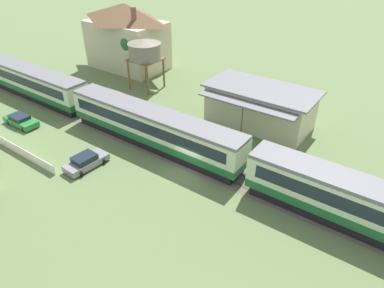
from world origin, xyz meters
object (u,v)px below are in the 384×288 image
(water_tower, at_px, (145,50))
(yard_tree_0, at_px, (130,43))
(parked_car_grey, at_px, (86,161))
(passenger_train, at_px, (154,127))
(parked_car_green, at_px, (21,120))
(station_building, at_px, (260,106))
(station_house_brown_roof, at_px, (127,36))

(water_tower, xyz_separation_m, yard_tree_0, (-5.05, 2.29, -0.36))
(water_tower, distance_m, parked_car_grey, 20.65)
(passenger_train, bearing_deg, parked_car_green, -160.09)
(water_tower, xyz_separation_m, parked_car_grey, (8.41, -18.21, -4.92))
(passenger_train, height_order, station_building, station_building)
(water_tower, bearing_deg, parked_car_green, -105.02)
(passenger_train, relative_size, station_building, 5.30)
(water_tower, bearing_deg, parked_car_grey, -65.21)
(water_tower, bearing_deg, passenger_train, -45.01)
(parked_car_green, bearing_deg, station_building, 34.76)
(station_building, bearing_deg, station_house_brown_roof, 168.16)
(parked_car_grey, height_order, parked_car_green, parked_car_grey)
(passenger_train, bearing_deg, water_tower, 134.99)
(passenger_train, xyz_separation_m, water_tower, (-11.33, 11.33, 3.28))
(station_house_brown_roof, distance_m, yard_tree_0, 4.25)
(station_house_brown_roof, height_order, water_tower, station_house_brown_roof)
(station_house_brown_roof, height_order, yard_tree_0, station_house_brown_roof)
(yard_tree_0, bearing_deg, parked_car_grey, -56.70)
(station_building, bearing_deg, water_tower, 178.08)
(parked_car_grey, relative_size, parked_car_green, 0.93)
(water_tower, bearing_deg, station_building, -1.92)
(parked_car_green, bearing_deg, station_house_brown_roof, 98.50)
(parked_car_grey, bearing_deg, parked_car_green, 88.41)
(yard_tree_0, bearing_deg, station_building, -7.12)
(water_tower, bearing_deg, station_house_brown_roof, 149.41)
(parked_car_grey, xyz_separation_m, yard_tree_0, (-13.46, 20.50, 4.56))
(passenger_train, distance_m, station_house_brown_roof, 25.73)
(water_tower, height_order, parked_car_grey, water_tower)
(passenger_train, distance_m, parked_car_grey, 7.65)
(parked_car_grey, height_order, yard_tree_0, yard_tree_0)
(station_building, bearing_deg, parked_car_grey, -118.87)
(passenger_train, bearing_deg, station_house_brown_roof, 140.42)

